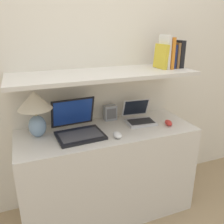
# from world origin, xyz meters

# --- Properties ---
(wall_back) EXTENTS (6.00, 0.05, 2.40)m
(wall_back) POSITION_xyz_m (0.00, 0.58, 1.20)
(wall_back) COLOR silver
(wall_back) RESTS_ON ground_plane
(desk) EXTENTS (1.37, 0.52, 0.77)m
(desk) POSITION_xyz_m (0.00, 0.26, 0.38)
(desk) COLOR silver
(desk) RESTS_ON ground_plane
(back_riser) EXTENTS (1.37, 0.04, 1.17)m
(back_riser) POSITION_xyz_m (0.00, 0.54, 0.59)
(back_riser) COLOR silver
(back_riser) RESTS_ON ground_plane
(shelf) EXTENTS (1.37, 0.47, 0.03)m
(shelf) POSITION_xyz_m (0.00, 0.33, 1.19)
(shelf) COLOR silver
(shelf) RESTS_ON back_riser
(table_lamp) EXTENTS (0.24, 0.24, 0.34)m
(table_lamp) POSITION_xyz_m (-0.51, 0.34, 0.99)
(table_lamp) COLOR #7593B2
(table_lamp) RESTS_ON desk
(laptop_large) EXTENTS (0.35, 0.35, 0.25)m
(laptop_large) POSITION_xyz_m (-0.23, 0.27, 0.82)
(laptop_large) COLOR black
(laptop_large) RESTS_ON desk
(laptop_small) EXTENTS (0.25, 0.27, 0.18)m
(laptop_small) POSITION_xyz_m (0.31, 0.32, 0.80)
(laptop_small) COLOR silver
(laptop_small) RESTS_ON desk
(computer_mouse) EXTENTS (0.06, 0.10, 0.04)m
(computer_mouse) POSITION_xyz_m (0.02, 0.11, 0.79)
(computer_mouse) COLOR white
(computer_mouse) RESTS_ON desk
(second_mouse) EXTENTS (0.07, 0.10, 0.04)m
(second_mouse) POSITION_xyz_m (0.49, 0.17, 0.79)
(second_mouse) COLOR red
(second_mouse) RESTS_ON desk
(router_box) EXTENTS (0.10, 0.07, 0.13)m
(router_box) POSITION_xyz_m (0.10, 0.45, 0.83)
(router_box) COLOR gray
(router_box) RESTS_ON desk
(book_black) EXTENTS (0.04, 0.14, 0.21)m
(book_black) POSITION_xyz_m (0.64, 0.33, 1.31)
(book_black) COLOR black
(book_black) RESTS_ON shelf
(book_brown) EXTENTS (0.02, 0.14, 0.20)m
(book_brown) POSITION_xyz_m (0.60, 0.33, 1.30)
(book_brown) COLOR brown
(book_brown) RESTS_ON shelf
(book_navy) EXTENTS (0.03, 0.13, 0.18)m
(book_navy) POSITION_xyz_m (0.57, 0.33, 1.29)
(book_navy) COLOR navy
(book_navy) RESTS_ON shelf
(book_orange) EXTENTS (0.02, 0.18, 0.24)m
(book_orange) POSITION_xyz_m (0.54, 0.33, 1.32)
(book_orange) COLOR orange
(book_orange) RESTS_ON shelf
(book_white) EXTENTS (0.02, 0.15, 0.26)m
(book_white) POSITION_xyz_m (0.51, 0.33, 1.33)
(book_white) COLOR silver
(book_white) RESTS_ON shelf
(book_yellow) EXTENTS (0.04, 0.17, 0.19)m
(book_yellow) POSITION_xyz_m (0.48, 0.33, 1.30)
(book_yellow) COLOR gold
(book_yellow) RESTS_ON shelf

